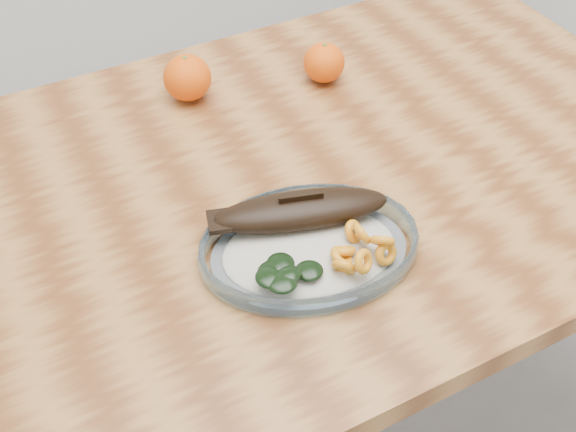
{
  "coord_description": "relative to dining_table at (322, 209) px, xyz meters",
  "views": [
    {
      "loc": [
        -0.44,
        -0.72,
        1.45
      ],
      "look_at": [
        -0.11,
        -0.1,
        0.77
      ],
      "focal_mm": 45.0,
      "sensor_mm": 36.0,
      "label": 1
    }
  ],
  "objects": [
    {
      "name": "orange_left",
      "position": [
        -0.12,
        0.25,
        0.14
      ],
      "size": [
        0.08,
        0.08,
        0.08
      ],
      "primitive_type": "sphere",
      "color": "#FF4A05",
      "rests_on": "dining_table"
    },
    {
      "name": "orange_right",
      "position": [
        0.11,
        0.19,
        0.13
      ],
      "size": [
        0.07,
        0.07,
        0.07
      ],
      "primitive_type": "sphere",
      "color": "#FF4A05",
      "rests_on": "dining_table"
    },
    {
      "name": "plated_meal",
      "position": [
        -0.11,
        -0.16,
        0.12
      ],
      "size": [
        0.63,
        0.63,
        0.08
      ],
      "rotation": [
        0.0,
        0.0,
        -0.24
      ],
      "color": "white",
      "rests_on": "dining_table"
    },
    {
      "name": "dining_table",
      "position": [
        0.0,
        0.0,
        0.0
      ],
      "size": [
        1.2,
        0.8,
        0.75
      ],
      "color": "brown",
      "rests_on": "ground"
    },
    {
      "name": "ground",
      "position": [
        0.0,
        0.0,
        -0.65
      ],
      "size": [
        3.0,
        3.0,
        0.0
      ],
      "primitive_type": "plane",
      "color": "slate",
      "rests_on": "ground"
    }
  ]
}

